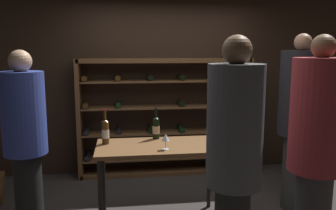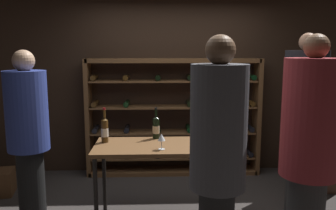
{
  "view_description": "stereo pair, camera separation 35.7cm",
  "coord_description": "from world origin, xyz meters",
  "px_view_note": "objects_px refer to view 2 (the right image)",
  "views": [
    {
      "loc": [
        -0.61,
        -3.57,
        1.84
      ],
      "look_at": [
        -0.12,
        0.18,
        1.23
      ],
      "focal_mm": 37.2,
      "sensor_mm": 36.0,
      "label": 1
    },
    {
      "loc": [
        -0.26,
        -3.6,
        1.84
      ],
      "look_at": [
        -0.12,
        0.18,
        1.23
      ],
      "focal_mm": 37.2,
      "sensor_mm": 36.0,
      "label": 2
    }
  ],
  "objects_px": {
    "display_cabinet": "(319,131)",
    "tasting_table": "(157,153)",
    "wine_bottle_green_slim": "(105,130)",
    "wine_glass_stemmed_left": "(162,138)",
    "person_bystander_dark_jacket": "(310,147)",
    "person_guest_khaki": "(28,128)",
    "wine_bottle_gold_foil": "(156,127)",
    "person_host_in_suit": "(304,116)",
    "person_bystander_red_print": "(218,155)",
    "wine_rack": "(174,118)"
  },
  "relations": [
    {
      "from": "wine_bottle_gold_foil",
      "to": "wine_glass_stemmed_left",
      "type": "xyz_separation_m",
      "value": [
        0.05,
        -0.44,
        -0.01
      ]
    },
    {
      "from": "person_host_in_suit",
      "to": "wine_glass_stemmed_left",
      "type": "xyz_separation_m",
      "value": [
        -1.55,
        -0.31,
        -0.15
      ]
    },
    {
      "from": "wine_rack",
      "to": "person_bystander_dark_jacket",
      "type": "distance_m",
      "value": 2.6
    },
    {
      "from": "person_bystander_dark_jacket",
      "to": "wine_bottle_gold_foil",
      "type": "bearing_deg",
      "value": 84.44
    },
    {
      "from": "wine_rack",
      "to": "wine_bottle_gold_foil",
      "type": "distance_m",
      "value": 1.25
    },
    {
      "from": "person_bystander_red_print",
      "to": "wine_bottle_green_slim",
      "type": "height_order",
      "value": "person_bystander_red_print"
    },
    {
      "from": "display_cabinet",
      "to": "wine_glass_stemmed_left",
      "type": "relative_size",
      "value": 9.94
    },
    {
      "from": "tasting_table",
      "to": "person_host_in_suit",
      "type": "distance_m",
      "value": 1.63
    },
    {
      "from": "person_guest_khaki",
      "to": "display_cabinet",
      "type": "height_order",
      "value": "person_guest_khaki"
    },
    {
      "from": "wine_rack",
      "to": "wine_bottle_gold_foil",
      "type": "height_order",
      "value": "wine_rack"
    },
    {
      "from": "tasting_table",
      "to": "wine_glass_stemmed_left",
      "type": "xyz_separation_m",
      "value": [
        0.04,
        -0.17,
        0.2
      ]
    },
    {
      "from": "wine_rack",
      "to": "tasting_table",
      "type": "relative_size",
      "value": 1.93
    },
    {
      "from": "tasting_table",
      "to": "wine_bottle_gold_foil",
      "type": "xyz_separation_m",
      "value": [
        -0.01,
        0.26,
        0.21
      ]
    },
    {
      "from": "wine_rack",
      "to": "person_host_in_suit",
      "type": "height_order",
      "value": "person_host_in_suit"
    },
    {
      "from": "person_bystander_red_print",
      "to": "wine_bottle_gold_foil",
      "type": "relative_size",
      "value": 5.55
    },
    {
      "from": "person_bystander_red_print",
      "to": "wine_glass_stemmed_left",
      "type": "relative_size",
      "value": 12.13
    },
    {
      "from": "person_bystander_dark_jacket",
      "to": "person_bystander_red_print",
      "type": "distance_m",
      "value": 0.78
    },
    {
      "from": "wine_rack",
      "to": "wine_bottle_green_slim",
      "type": "bearing_deg",
      "value": -120.6
    },
    {
      "from": "person_bystander_dark_jacket",
      "to": "display_cabinet",
      "type": "height_order",
      "value": "person_bystander_dark_jacket"
    },
    {
      "from": "wine_rack",
      "to": "person_bystander_red_print",
      "type": "xyz_separation_m",
      "value": [
        0.19,
        -2.58,
        0.23
      ]
    },
    {
      "from": "tasting_table",
      "to": "person_guest_khaki",
      "type": "bearing_deg",
      "value": 174.58
    },
    {
      "from": "person_host_in_suit",
      "to": "wine_bottle_gold_foil",
      "type": "distance_m",
      "value": 1.62
    },
    {
      "from": "tasting_table",
      "to": "display_cabinet",
      "type": "distance_m",
      "value": 2.25
    },
    {
      "from": "display_cabinet",
      "to": "wine_bottle_green_slim",
      "type": "distance_m",
      "value": 2.75
    },
    {
      "from": "wine_rack",
      "to": "person_bystander_dark_jacket",
      "type": "xyz_separation_m",
      "value": [
        0.94,
        -2.41,
        0.24
      ]
    },
    {
      "from": "wine_rack",
      "to": "wine_bottle_gold_foil",
      "type": "xyz_separation_m",
      "value": [
        -0.26,
        -1.22,
        0.13
      ]
    },
    {
      "from": "person_guest_khaki",
      "to": "wine_bottle_green_slim",
      "type": "xyz_separation_m",
      "value": [
        0.81,
        -0.01,
        -0.02
      ]
    },
    {
      "from": "person_bystander_dark_jacket",
      "to": "person_host_in_suit",
      "type": "distance_m",
      "value": 1.13
    },
    {
      "from": "person_bystander_dark_jacket",
      "to": "person_host_in_suit",
      "type": "relative_size",
      "value": 0.97
    },
    {
      "from": "display_cabinet",
      "to": "tasting_table",
      "type": "bearing_deg",
      "value": -158.88
    },
    {
      "from": "wine_rack",
      "to": "tasting_table",
      "type": "height_order",
      "value": "wine_rack"
    },
    {
      "from": "person_host_in_suit",
      "to": "wine_bottle_green_slim",
      "type": "bearing_deg",
      "value": 159.24
    },
    {
      "from": "wine_bottle_gold_foil",
      "to": "person_guest_khaki",
      "type": "bearing_deg",
      "value": -174.37
    },
    {
      "from": "person_guest_khaki",
      "to": "wine_bottle_gold_foil",
      "type": "height_order",
      "value": "person_guest_khaki"
    },
    {
      "from": "tasting_table",
      "to": "person_guest_khaki",
      "type": "relative_size",
      "value": 0.71
    },
    {
      "from": "person_host_in_suit",
      "to": "wine_rack",
      "type": "bearing_deg",
      "value": 113.77
    },
    {
      "from": "person_bystander_red_print",
      "to": "wine_bottle_green_slim",
      "type": "relative_size",
      "value": 5.18
    },
    {
      "from": "person_guest_khaki",
      "to": "person_bystander_red_print",
      "type": "xyz_separation_m",
      "value": [
        1.81,
        -1.23,
        0.07
      ]
    },
    {
      "from": "wine_bottle_green_slim",
      "to": "person_host_in_suit",
      "type": "bearing_deg",
      "value": 0.46
    },
    {
      "from": "person_guest_khaki",
      "to": "wine_bottle_gold_foil",
      "type": "bearing_deg",
      "value": 74.82
    },
    {
      "from": "display_cabinet",
      "to": "person_bystander_dark_jacket",
      "type": "bearing_deg",
      "value": -117.64
    },
    {
      "from": "tasting_table",
      "to": "person_host_in_suit",
      "type": "height_order",
      "value": "person_host_in_suit"
    },
    {
      "from": "person_guest_khaki",
      "to": "person_bystander_red_print",
      "type": "bearing_deg",
      "value": 35.03
    },
    {
      "from": "wine_rack",
      "to": "display_cabinet",
      "type": "xyz_separation_m",
      "value": [
        1.85,
        -0.67,
        -0.05
      ]
    },
    {
      "from": "person_bystander_dark_jacket",
      "to": "wine_glass_stemmed_left",
      "type": "relative_size",
      "value": 12.23
    },
    {
      "from": "tasting_table",
      "to": "person_bystander_red_print",
      "type": "xyz_separation_m",
      "value": [
        0.43,
        -1.09,
        0.31
      ]
    },
    {
      "from": "person_bystander_red_print",
      "to": "wine_bottle_gold_foil",
      "type": "distance_m",
      "value": 1.43
    },
    {
      "from": "person_guest_khaki",
      "to": "wine_glass_stemmed_left",
      "type": "distance_m",
      "value": 1.44
    },
    {
      "from": "person_guest_khaki",
      "to": "display_cabinet",
      "type": "bearing_deg",
      "value": 80.28
    },
    {
      "from": "tasting_table",
      "to": "person_bystander_dark_jacket",
      "type": "height_order",
      "value": "person_bystander_dark_jacket"
    }
  ]
}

